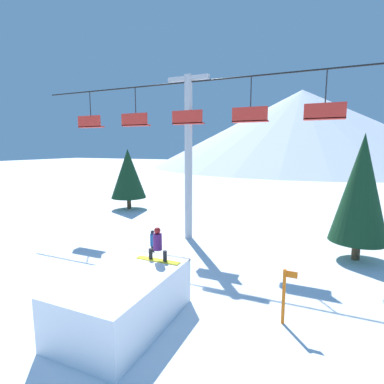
% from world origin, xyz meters
% --- Properties ---
extents(ground_plane, '(220.00, 220.00, 0.00)m').
position_xyz_m(ground_plane, '(0.00, 0.00, 0.00)').
color(ground_plane, white).
extents(mountain_ridge, '(82.52, 82.52, 21.09)m').
position_xyz_m(mountain_ridge, '(0.00, 83.36, 10.54)').
color(mountain_ridge, silver).
rests_on(mountain_ridge, ground_plane).
extents(snow_ramp, '(2.53, 4.09, 1.53)m').
position_xyz_m(snow_ramp, '(1.44, -0.80, 0.77)').
color(snow_ramp, white).
rests_on(snow_ramp, ground_plane).
extents(snowboarder, '(1.57, 0.29, 1.14)m').
position_xyz_m(snowboarder, '(1.79, 0.62, 2.07)').
color(snowboarder, yellow).
rests_on(snowboarder, snow_ramp).
extents(chairlift, '(20.37, 0.44, 9.19)m').
position_xyz_m(chairlift, '(-0.38, 7.83, 5.67)').
color(chairlift, '#B2B2B7').
rests_on(chairlift, ground_plane).
extents(pine_tree_near, '(2.56, 2.56, 5.93)m').
position_xyz_m(pine_tree_near, '(8.29, 7.97, 3.40)').
color(pine_tree_near, '#4C3823').
rests_on(pine_tree_near, ground_plane).
extents(pine_tree_far, '(2.96, 2.96, 5.16)m').
position_xyz_m(pine_tree_far, '(-8.60, 13.49, 3.06)').
color(pine_tree_far, '#4C3823').
rests_on(pine_tree_far, ground_plane).
extents(trail_marker, '(0.41, 0.10, 1.71)m').
position_xyz_m(trail_marker, '(5.81, 1.14, 0.91)').
color(trail_marker, orange).
rests_on(trail_marker, ground_plane).
extents(distant_skier, '(0.24, 0.24, 1.23)m').
position_xyz_m(distant_skier, '(-0.87, 4.64, 0.67)').
color(distant_skier, black).
rests_on(distant_skier, ground_plane).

